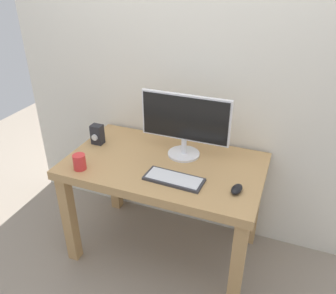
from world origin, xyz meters
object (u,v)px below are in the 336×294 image
(mouse, at_px, (237,189))
(audio_controller, at_px, (97,134))
(desk, at_px, (164,177))
(monitor, at_px, (185,123))
(keyboard_primary, at_px, (174,179))
(coffee_mug, at_px, (79,162))

(mouse, distance_m, audio_controller, 1.09)
(desk, bearing_deg, monitor, 58.91)
(keyboard_primary, bearing_deg, desk, 127.54)
(keyboard_primary, xyz_separation_m, audio_controller, (-0.68, 0.24, 0.06))
(desk, xyz_separation_m, keyboard_primary, (0.13, -0.17, 0.12))
(desk, relative_size, coffee_mug, 12.84)
(monitor, distance_m, coffee_mug, 0.72)
(audio_controller, bearing_deg, keyboard_primary, -19.52)
(desk, height_order, mouse, mouse)
(monitor, height_order, keyboard_primary, monitor)
(keyboard_primary, bearing_deg, monitor, 98.09)
(desk, relative_size, audio_controller, 9.00)
(monitor, bearing_deg, audio_controller, -173.00)
(desk, distance_m, mouse, 0.55)
(monitor, relative_size, audio_controller, 4.19)
(keyboard_primary, height_order, coffee_mug, coffee_mug)
(mouse, bearing_deg, audio_controller, 178.27)
(mouse, xyz_separation_m, coffee_mug, (-0.98, -0.12, 0.03))
(mouse, height_order, coffee_mug, coffee_mug)
(monitor, height_order, mouse, monitor)
(desk, height_order, keyboard_primary, keyboard_primary)
(monitor, xyz_separation_m, keyboard_primary, (0.05, -0.32, -0.23))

